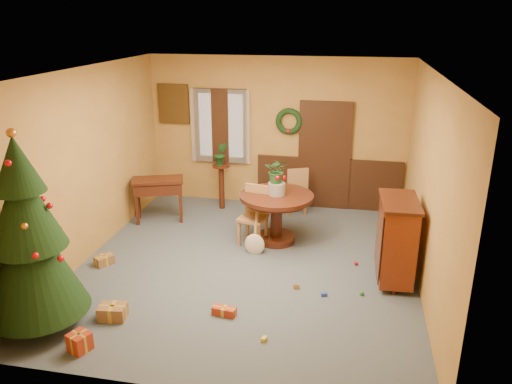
% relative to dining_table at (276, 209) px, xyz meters
% --- Properties ---
extents(room_envelope, '(5.50, 5.50, 5.50)m').
position_rel_dining_table_xyz_m(room_envelope, '(-0.09, 1.75, 0.53)').
color(room_envelope, '#3A4455').
rests_on(room_envelope, ground).
extents(dining_table, '(1.22, 1.22, 0.84)m').
position_rel_dining_table_xyz_m(dining_table, '(0.00, 0.00, 0.00)').
color(dining_table, black).
rests_on(dining_table, floor).
extents(urn, '(0.28, 0.28, 0.20)m').
position_rel_dining_table_xyz_m(urn, '(0.00, -0.00, 0.35)').
color(urn, slate).
rests_on(urn, dining_table).
extents(centerpiece_plant, '(0.37, 0.32, 0.41)m').
position_rel_dining_table_xyz_m(centerpiece_plant, '(0.00, -0.00, 0.66)').
color(centerpiece_plant, '#1E4C23').
rests_on(centerpiece_plant, urn).
extents(chair_near, '(0.50, 0.50, 0.98)m').
position_rel_dining_table_xyz_m(chair_near, '(-0.35, -0.10, -0.06)').
color(chair_near, olive).
rests_on(chair_near, floor).
extents(chair_far, '(0.53, 0.53, 0.93)m').
position_rel_dining_table_xyz_m(chair_far, '(0.17, 1.31, -0.09)').
color(chair_far, olive).
rests_on(chair_far, floor).
extents(guitar, '(0.39, 0.53, 0.74)m').
position_rel_dining_table_xyz_m(guitar, '(-0.26, -0.53, -0.21)').
color(guitar, beige).
rests_on(guitar, floor).
extents(plant_stand, '(0.34, 0.34, 0.89)m').
position_rel_dining_table_xyz_m(plant_stand, '(-1.29, 1.30, -0.03)').
color(plant_stand, black).
rests_on(plant_stand, floor).
extents(stand_plant, '(0.29, 0.26, 0.44)m').
position_rel_dining_table_xyz_m(stand_plant, '(-1.29, 1.30, 0.52)').
color(stand_plant, '#19471E').
rests_on(stand_plant, plant_stand).
extents(christmas_tree, '(1.20, 1.20, 2.47)m').
position_rel_dining_table_xyz_m(christmas_tree, '(-2.45, -2.94, 0.59)').
color(christmas_tree, '#382111').
rests_on(christmas_tree, floor).
extents(writing_desk, '(1.01, 0.73, 0.81)m').
position_rel_dining_table_xyz_m(writing_desk, '(-2.26, 0.48, 0.03)').
color(writing_desk, black).
rests_on(writing_desk, floor).
extents(sideboard, '(0.55, 0.98, 1.23)m').
position_rel_dining_table_xyz_m(sideboard, '(1.85, -0.98, 0.07)').
color(sideboard, '#501A09').
rests_on(sideboard, floor).
extents(gift_a, '(0.36, 0.29, 0.18)m').
position_rel_dining_table_xyz_m(gift_a, '(-1.66, -2.65, -0.50)').
color(gift_a, brown).
rests_on(gift_a, floor).
extents(gift_b, '(0.28, 0.28, 0.22)m').
position_rel_dining_table_xyz_m(gift_b, '(-1.73, -3.31, -0.48)').
color(gift_b, '#A52F16').
rests_on(gift_b, floor).
extents(gift_c, '(0.31, 0.33, 0.15)m').
position_rel_dining_table_xyz_m(gift_c, '(-2.45, -1.34, -0.51)').
color(gift_c, brown).
rests_on(gift_c, floor).
extents(gift_d, '(0.32, 0.16, 0.11)m').
position_rel_dining_table_xyz_m(gift_d, '(-0.30, -2.31, -0.53)').
color(gift_d, '#A52F16').
rests_on(gift_d, floor).
extents(toy_a, '(0.09, 0.07, 0.05)m').
position_rel_dining_table_xyz_m(toy_a, '(0.92, -1.61, -0.56)').
color(toy_a, '#2640A7').
rests_on(toy_a, floor).
extents(toy_b, '(0.06, 0.06, 0.06)m').
position_rel_dining_table_xyz_m(toy_b, '(1.42, -1.49, -0.55)').
color(toy_b, '#227D32').
rests_on(toy_b, floor).
extents(toy_c, '(0.07, 0.09, 0.05)m').
position_rel_dining_table_xyz_m(toy_c, '(0.29, -2.74, -0.56)').
color(toy_c, gold).
rests_on(toy_c, floor).
extents(toy_d, '(0.06, 0.06, 0.06)m').
position_rel_dining_table_xyz_m(toy_d, '(1.33, -0.62, -0.55)').
color(toy_d, red).
rests_on(toy_d, floor).
extents(toy_e, '(0.09, 0.07, 0.05)m').
position_rel_dining_table_xyz_m(toy_e, '(0.52, -1.49, -0.56)').
color(toy_e, orange).
rests_on(toy_e, floor).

